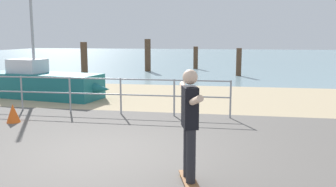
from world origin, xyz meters
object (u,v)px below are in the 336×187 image
(traffic_cone, at_px, (13,114))
(skateboarder, at_px, (190,118))
(sailboat, at_px, (46,84))
(skateboard, at_px, (189,180))

(traffic_cone, bearing_deg, skateboarder, -32.45)
(sailboat, height_order, skateboard, sailboat)
(sailboat, xyz_separation_m, traffic_cone, (1.09, -3.70, -0.27))
(sailboat, relative_size, skateboard, 6.15)
(traffic_cone, bearing_deg, sailboat, 106.43)
(skateboard, relative_size, skateboarder, 0.50)
(traffic_cone, bearing_deg, skateboard, -32.45)
(skateboarder, bearing_deg, skateboard, -45.00)
(sailboat, bearing_deg, skateboarder, -48.66)
(skateboarder, relative_size, traffic_cone, 3.30)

